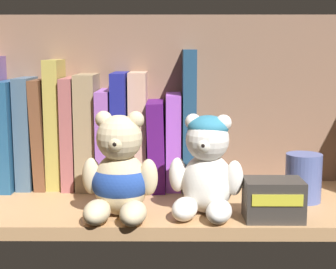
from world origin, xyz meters
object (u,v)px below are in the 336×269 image
at_px(book_6, 72,132).
at_px(book_13, 189,119).
at_px(book_9, 121,130).
at_px(pillar_candle, 304,178).
at_px(teddy_bear_larger, 120,175).
at_px(teddy_bear_smaller, 207,167).
at_px(book_2, 13,133).
at_px(book_8, 107,138).
at_px(book_10, 139,129).
at_px(small_product_box, 273,200).
at_px(book_11, 157,143).
at_px(book_12, 173,140).
at_px(book_5, 57,123).
at_px(book_4, 43,133).
at_px(book_7, 89,130).
at_px(book_3, 29,132).

bearing_deg(book_6, book_13, 0.00).
relative_size(book_9, pillar_candle, 2.62).
xyz_separation_m(book_6, teddy_bear_larger, (0.10, -0.18, -0.04)).
bearing_deg(teddy_bear_smaller, book_9, 130.34).
distance_m(book_2, pillar_candle, 0.51).
height_order(book_2, pillar_candle, book_2).
height_order(book_8, book_10, book_10).
xyz_separation_m(book_9, small_product_box, (0.24, -0.19, -0.07)).
xyz_separation_m(book_11, teddy_bear_smaller, (0.08, -0.17, -0.01)).
relative_size(book_9, book_12, 1.22).
height_order(book_5, book_9, book_5).
height_order(book_2, teddy_bear_smaller, book_2).
relative_size(book_13, teddy_bear_larger, 1.56).
relative_size(book_4, book_10, 0.94).
relative_size(book_7, pillar_candle, 2.58).
bearing_deg(small_product_box, book_6, 149.35).
bearing_deg(book_7, book_4, 180.00).
bearing_deg(book_4, pillar_candle, -13.26).
bearing_deg(book_8, book_13, 0.00).
height_order(book_12, book_13, book_13).
bearing_deg(teddy_bear_smaller, pillar_candle, 21.12).
xyz_separation_m(book_9, book_13, (0.12, 0.00, 0.02)).
bearing_deg(book_8, book_2, 180.00).
xyz_separation_m(book_3, book_7, (0.11, -0.00, 0.00)).
xyz_separation_m(book_2, book_13, (0.32, 0.00, 0.03)).
bearing_deg(small_product_box, book_10, 136.84).
distance_m(book_6, book_12, 0.18).
relative_size(book_8, teddy_bear_smaller, 1.16).
relative_size(book_10, small_product_box, 2.44).
height_order(book_11, teddy_bear_larger, teddy_bear_larger).
bearing_deg(book_7, book_6, 180.00).
xyz_separation_m(teddy_bear_larger, small_product_box, (0.22, -0.02, -0.03)).
xyz_separation_m(book_11, small_product_box, (0.17, -0.19, -0.05)).
relative_size(book_6, teddy_bear_larger, 1.25).
xyz_separation_m(book_10, pillar_candle, (0.27, -0.11, -0.06)).
distance_m(book_6, book_8, 0.06).
distance_m(book_5, small_product_box, 0.41).
bearing_deg(book_2, book_13, 0.00).
height_order(book_8, book_12, book_8).
relative_size(book_10, book_11, 1.33).
xyz_separation_m(book_13, small_product_box, (0.12, -0.19, -0.09)).
height_order(book_7, small_product_box, book_7).
xyz_separation_m(book_3, book_10, (0.20, 0.00, 0.00)).
relative_size(book_4, book_9, 0.94).
bearing_deg(small_product_box, book_7, 146.77).
bearing_deg(small_product_box, book_11, 131.96).
xyz_separation_m(book_6, book_13, (0.21, 0.00, 0.02)).
bearing_deg(book_5, book_4, 180.00).
height_order(book_3, teddy_bear_smaller, book_3).
relative_size(book_2, book_6, 0.97).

